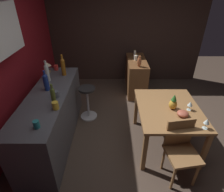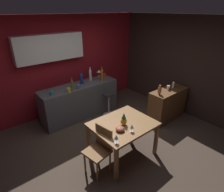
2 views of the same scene
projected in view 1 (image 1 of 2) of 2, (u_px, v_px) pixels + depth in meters
ground_plane at (138, 142)px, 3.18m from camera, size 9.00×9.00×0.00m
wall_side_right at (118, 33)px, 4.68m from camera, size 0.10×4.40×2.60m
dining_table at (168, 112)px, 2.83m from camera, size 1.15×0.94×0.74m
kitchen_counter at (53, 116)px, 3.07m from camera, size 2.10×0.60×0.90m
sideboard_cabinet at (136, 76)px, 4.55m from camera, size 1.10×0.44×0.82m
chair_near_window at (181, 149)px, 2.41m from camera, size 0.46×0.46×0.88m
bar_stool at (88, 102)px, 3.61m from camera, size 0.34×0.34×0.68m
wine_glass_left at (207, 122)px, 2.33m from camera, size 0.07×0.07×0.15m
wine_glass_right at (190, 104)px, 2.68m from camera, size 0.07×0.07×0.14m
pineapple_centerpiece at (173, 103)px, 2.71m from camera, size 0.12×0.12×0.25m
fruit_bowl at (183, 114)px, 2.59m from camera, size 0.16×0.16×0.08m
wine_bottle_clear at (47, 72)px, 3.13m from camera, size 0.07×0.07×0.37m
wine_bottle_amber at (63, 66)px, 3.32m from camera, size 0.08×0.08×0.39m
wine_bottle_cobalt at (46, 81)px, 2.85m from camera, size 0.08×0.08×0.33m
wine_bottle_olive at (53, 95)px, 2.52m from camera, size 0.06×0.06×0.31m
cup_mustard at (55, 105)px, 2.45m from camera, size 0.12×0.08×0.11m
cup_slate at (56, 94)px, 2.72m from camera, size 0.13×0.09×0.10m
cup_red at (56, 68)px, 3.60m from camera, size 0.12×0.08×0.10m
cup_teal at (36, 124)px, 2.13m from camera, size 0.11×0.07×0.10m
counter_lamp at (47, 65)px, 3.46m from camera, size 0.14×0.14×0.19m
pillar_candle_tall at (136, 58)px, 4.30m from camera, size 0.07×0.07×0.14m
pillar_candle_short at (135, 54)px, 4.48m from camera, size 0.06×0.06×0.19m
vase_copper at (139, 62)px, 3.93m from camera, size 0.09×0.09×0.24m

